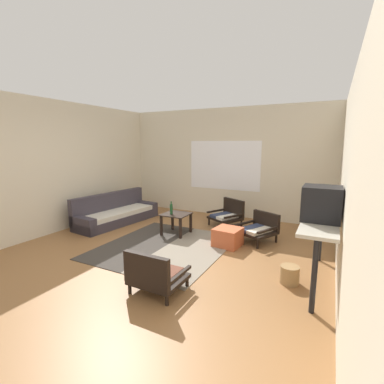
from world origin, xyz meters
TOP-DOWN VIEW (x-y plane):
  - ground_plane at (0.00, 0.00)m, footprint 7.80×7.80m
  - far_wall_with_window at (0.00, 3.06)m, footprint 5.60×0.13m
  - side_wall_right at (2.66, 0.30)m, footprint 0.12×6.60m
  - side_wall_left at (-2.66, 0.30)m, footprint 0.12×6.60m
  - area_rug at (-0.12, 0.39)m, footprint 2.09×2.34m
  - couch at (-1.97, 1.18)m, footprint 0.90×2.10m
  - coffee_table at (-0.30, 1.10)m, footprint 0.52×0.51m
  - armchair_by_window at (0.43, 2.16)m, footprint 0.82×0.80m
  - armchair_striped_foreground at (0.62, -0.98)m, footprint 0.63×0.57m
  - armchair_corner at (1.30, 1.47)m, footprint 0.80×0.81m
  - ottoman_orange at (0.86, 0.95)m, footprint 0.49×0.49m
  - console_shelf at (2.36, 0.24)m, footprint 0.42×1.66m
  - crt_television at (2.36, 0.11)m, footprint 0.45×0.43m
  - clay_vase at (2.36, 0.63)m, footprint 0.23×0.23m
  - glass_bottle at (-0.37, 1.02)m, footprint 0.06×0.06m
  - wicker_basket at (2.05, 0.03)m, footprint 0.24×0.24m

SIDE VIEW (x-z plane):
  - ground_plane at x=0.00m, z-range 0.00..0.00m
  - area_rug at x=-0.12m, z-range 0.00..0.01m
  - wicker_basket at x=2.05m, z-range 0.00..0.24m
  - ottoman_orange at x=0.86m, z-range 0.00..0.33m
  - couch at x=-1.97m, z-range -0.13..0.56m
  - armchair_striped_foreground at x=0.62m, z-range -0.04..0.52m
  - armchair_corner at x=1.30m, z-range -0.01..0.52m
  - armchair_by_window at x=0.43m, z-range -0.03..0.56m
  - coffee_table at x=-0.30m, z-range 0.12..0.55m
  - glass_bottle at x=-0.37m, z-range 0.41..0.67m
  - console_shelf at x=2.36m, z-range 0.34..1.22m
  - clay_vase at x=2.36m, z-range 0.83..1.19m
  - crt_television at x=2.36m, z-range 0.88..1.31m
  - far_wall_with_window at x=0.00m, z-range 0.00..2.70m
  - side_wall_right at x=2.66m, z-range 0.00..2.70m
  - side_wall_left at x=-2.66m, z-range 0.00..2.70m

